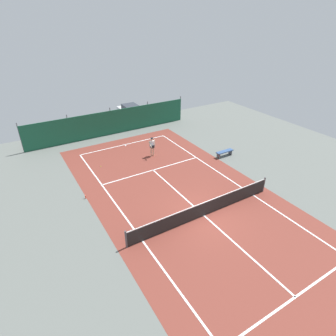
{
  "coord_description": "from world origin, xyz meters",
  "views": [
    {
      "loc": [
        -8.62,
        -10.14,
        10.65
      ],
      "look_at": [
        0.34,
        4.73,
        0.9
      ],
      "focal_mm": 29.72,
      "sensor_mm": 36.0,
      "label": 1
    }
  ],
  "objects_px": {
    "tennis_player": "(152,146)",
    "water_bottle": "(86,197)",
    "courtside_bench": "(225,152)",
    "tennis_net": "(204,209)",
    "tennis_ball_near_player": "(101,166)",
    "parked_car": "(131,112)"
  },
  "relations": [
    {
      "from": "tennis_net",
      "to": "parked_car",
      "type": "xyz_separation_m",
      "value": [
        3.42,
        17.91,
        0.33
      ]
    },
    {
      "from": "tennis_net",
      "to": "tennis_ball_near_player",
      "type": "bearing_deg",
      "value": 110.01
    },
    {
      "from": "tennis_net",
      "to": "water_bottle",
      "type": "distance_m",
      "value": 7.75
    },
    {
      "from": "tennis_ball_near_player",
      "to": "water_bottle",
      "type": "relative_size",
      "value": 0.28
    },
    {
      "from": "tennis_net",
      "to": "courtside_bench",
      "type": "relative_size",
      "value": 6.33
    },
    {
      "from": "water_bottle",
      "to": "tennis_player",
      "type": "bearing_deg",
      "value": 25.54
    },
    {
      "from": "courtside_bench",
      "to": "water_bottle",
      "type": "bearing_deg",
      "value": -179.99
    },
    {
      "from": "tennis_ball_near_player",
      "to": "parked_car",
      "type": "distance_m",
      "value": 11.17
    },
    {
      "from": "tennis_net",
      "to": "courtside_bench",
      "type": "distance_m",
      "value": 8.31
    },
    {
      "from": "courtside_bench",
      "to": "tennis_ball_near_player",
      "type": "bearing_deg",
      "value": 159.37
    },
    {
      "from": "water_bottle",
      "to": "parked_car",
      "type": "bearing_deg",
      "value": 54.34
    },
    {
      "from": "tennis_player",
      "to": "water_bottle",
      "type": "distance_m",
      "value": 7.44
    },
    {
      "from": "tennis_player",
      "to": "water_bottle",
      "type": "relative_size",
      "value": 6.83
    },
    {
      "from": "tennis_net",
      "to": "parked_car",
      "type": "height_order",
      "value": "parked_car"
    },
    {
      "from": "tennis_player",
      "to": "courtside_bench",
      "type": "relative_size",
      "value": 1.03
    },
    {
      "from": "tennis_ball_near_player",
      "to": "courtside_bench",
      "type": "bearing_deg",
      "value": -20.63
    },
    {
      "from": "tennis_ball_near_player",
      "to": "water_bottle",
      "type": "height_order",
      "value": "water_bottle"
    },
    {
      "from": "tennis_player",
      "to": "water_bottle",
      "type": "height_order",
      "value": "tennis_player"
    },
    {
      "from": "tennis_player",
      "to": "courtside_bench",
      "type": "distance_m",
      "value": 6.12
    },
    {
      "from": "tennis_net",
      "to": "tennis_player",
      "type": "xyz_separation_m",
      "value": [
        1.12,
        8.59,
        0.45
      ]
    },
    {
      "from": "tennis_ball_near_player",
      "to": "tennis_player",
      "type": "bearing_deg",
      "value": -5.53
    },
    {
      "from": "parked_car",
      "to": "courtside_bench",
      "type": "bearing_deg",
      "value": 103.87
    }
  ]
}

